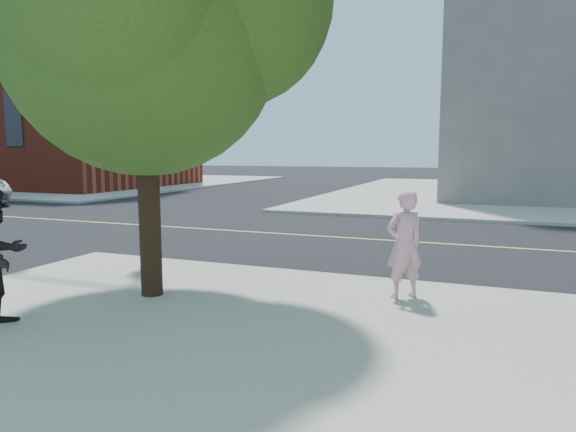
% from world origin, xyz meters
% --- Properties ---
extents(ground, '(140.00, 140.00, 0.00)m').
position_xyz_m(ground, '(0.00, 0.00, 0.00)').
color(ground, black).
rests_on(ground, ground).
extents(road_ew, '(140.00, 9.00, 0.01)m').
position_xyz_m(road_ew, '(0.00, 4.50, 0.01)').
color(road_ew, black).
rests_on(road_ew, ground).
extents(sidewalk_nw, '(26.00, 25.00, 0.12)m').
position_xyz_m(sidewalk_nw, '(-23.00, 21.50, 0.06)').
color(sidewalk_nw, '#A9A999').
rests_on(sidewalk_nw, ground).
extents(church, '(15.20, 12.00, 14.40)m').
position_xyz_m(church, '(-20.00, 18.00, 7.18)').
color(church, maroon).
rests_on(church, sidewalk_nw).
extents(man_on_phone, '(0.71, 0.68, 1.64)m').
position_xyz_m(man_on_phone, '(5.89, -1.13, 0.94)').
color(man_on_phone, '#DCA4B8').
rests_on(man_on_phone, sidewalk_se).
extents(street_tree, '(5.05, 4.59, 6.70)m').
position_xyz_m(street_tree, '(2.35, -2.37, 4.44)').
color(street_tree, black).
rests_on(street_tree, sidewalk_se).
extents(signal_pole, '(4.20, 0.48, 4.75)m').
position_xyz_m(signal_pole, '(-1.71, -0.30, 4.00)').
color(signal_pole, black).
rests_on(signal_pole, sidewalk_se).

